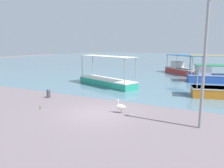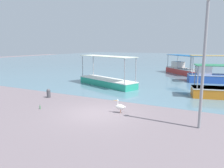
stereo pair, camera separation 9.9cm
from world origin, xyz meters
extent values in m
plane|color=slate|center=(0.00, 0.00, 0.00)|extent=(120.00, 120.00, 0.00)
cube|color=slate|center=(0.00, 48.00, 0.00)|extent=(110.00, 90.00, 0.00)
cube|color=teal|center=(-3.64, 7.89, 0.34)|extent=(6.89, 3.94, 0.67)
cube|color=silver|center=(-3.64, 7.89, 0.64)|extent=(6.94, 3.99, 0.08)
cylinder|color=#99999E|center=(-6.81, 8.34, 1.76)|extent=(0.08, 0.08, 2.16)
cylinder|color=#99999E|center=(-6.31, 9.66, 1.76)|extent=(0.08, 0.08, 2.16)
cylinder|color=#99999E|center=(-0.98, 6.12, 1.76)|extent=(0.08, 0.08, 2.16)
cylinder|color=#99999E|center=(-0.47, 7.44, 1.76)|extent=(0.08, 0.08, 2.16)
cube|color=beige|center=(-3.64, 7.89, 2.86)|extent=(6.73, 3.96, 0.05)
cube|color=blue|center=(5.80, 14.82, 0.42)|extent=(5.96, 3.36, 0.84)
cube|color=silver|center=(5.80, 14.82, 0.80)|extent=(6.00, 3.41, 0.08)
cylinder|color=#99999E|center=(3.10, 14.92, 1.83)|extent=(0.08, 0.08, 1.96)
cylinder|color=#99999E|center=(3.55, 13.33, 1.83)|extent=(0.08, 0.08, 1.96)
cube|color=olive|center=(5.80, 14.82, 2.83)|extent=(5.79, 3.40, 0.05)
cube|color=silver|center=(4.58, 14.48, 1.33)|extent=(1.65, 1.64, 0.98)
cube|color=#C43A37|center=(1.54, 20.29, 0.39)|extent=(5.55, 5.63, 0.77)
cube|color=silver|center=(1.54, 20.29, 0.73)|extent=(5.60, 5.69, 0.08)
cylinder|color=#99999E|center=(4.06, 18.90, 1.63)|extent=(0.08, 0.08, 1.73)
cylinder|color=#99999E|center=(2.86, 17.74, 1.63)|extent=(0.08, 0.08, 1.73)
cylinder|color=#99999E|center=(0.23, 22.84, 1.63)|extent=(0.08, 0.08, 1.73)
cylinder|color=#99999E|center=(-0.97, 21.68, 1.63)|extent=(0.08, 0.08, 1.73)
cube|color=navy|center=(1.54, 20.29, 2.52)|extent=(5.48, 5.56, 0.05)
cube|color=beige|center=(0.60, 21.26, 1.19)|extent=(1.91, 1.91, 0.85)
cylinder|color=#99999E|center=(4.80, 6.38, 1.60)|extent=(0.08, 0.08, 1.66)
cylinder|color=#99999E|center=(4.46, 7.71, 1.60)|extent=(0.08, 0.08, 1.66)
cylinder|color=#E0997A|center=(1.26, 0.55, 0.11)|extent=(0.03, 0.03, 0.22)
cylinder|color=#E0997A|center=(1.24, 0.64, 0.11)|extent=(0.03, 0.03, 0.22)
ellipsoid|color=white|center=(1.22, 0.59, 0.36)|extent=(0.60, 0.36, 0.32)
ellipsoid|color=white|center=(1.47, 0.63, 0.38)|extent=(0.18, 0.14, 0.10)
cylinder|color=white|center=(1.07, 0.57, 0.58)|extent=(0.07, 0.07, 0.26)
sphere|color=white|center=(1.07, 0.57, 0.74)|extent=(0.11, 0.11, 0.11)
cone|color=#E5933F|center=(0.91, 0.54, 0.73)|extent=(0.31, 0.10, 0.06)
cylinder|color=gray|center=(5.61, 0.19, 2.94)|extent=(0.14, 0.14, 5.87)
cylinder|color=#47474C|center=(-5.23, 1.54, 0.25)|extent=(0.28, 0.28, 0.50)
sphere|color=#4C4C51|center=(-5.23, 1.54, 0.53)|extent=(0.29, 0.29, 0.29)
cylinder|color=#3F7F4C|center=(-3.55, -1.00, 0.10)|extent=(0.07, 0.07, 0.20)
cylinder|color=#3F7F4C|center=(-3.55, -1.00, 0.24)|extent=(0.03, 0.03, 0.07)
camera|label=1|loc=(6.37, -10.65, 3.96)|focal=35.00mm
camera|label=2|loc=(6.46, -10.60, 3.96)|focal=35.00mm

